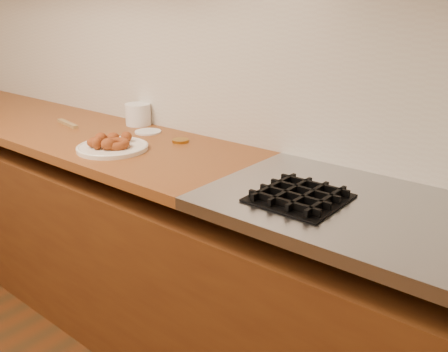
{
  "coord_description": "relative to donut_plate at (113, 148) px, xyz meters",
  "views": [
    {
      "loc": [
        1.46,
        0.44,
        1.46
      ],
      "look_at": [
        0.55,
        1.56,
        0.93
      ],
      "focal_mm": 38.0,
      "sensor_mm": 36.0,
      "label": 1
    }
  ],
  "objects": [
    {
      "name": "donut_plate",
      "position": [
        0.0,
        0.0,
        0.0
      ],
      "size": [
        0.29,
        0.29,
        0.02
      ],
      "primitive_type": "cylinder",
      "color": "white",
      "rests_on": "butcher_block"
    },
    {
      "name": "fried_dough_chunks",
      "position": [
        -0.02,
        -0.01,
        0.03
      ],
      "size": [
        0.17,
        0.2,
        0.05
      ],
      "color": "#975024",
      "rests_on": "donut_plate"
    },
    {
      "name": "wooden_utensil",
      "position": [
        -0.5,
        0.12,
        -0.0
      ],
      "size": [
        0.19,
        0.06,
        0.02
      ],
      "primitive_type": "cube",
      "rotation": [
        0.0,
        0.0,
        -0.19
      ],
      "color": "olive",
      "rests_on": "butcher_block"
    },
    {
      "name": "plastic_tub",
      "position": [
        -0.24,
        0.35,
        0.04
      ],
      "size": [
        0.15,
        0.15,
        0.1
      ],
      "primitive_type": "cylinder",
      "rotation": [
        0.0,
        0.0,
        0.3
      ],
      "color": "white",
      "rests_on": "butcher_block"
    },
    {
      "name": "butcher_block",
      "position": [
        -0.6,
        0.11,
        -0.03
      ],
      "size": [
        2.3,
        0.62,
        0.04
      ],
      "primitive_type": "cube",
      "color": "brown",
      "rests_on": "base_cabinet"
    },
    {
      "name": "ring_donut",
      "position": [
        0.04,
        -0.0,
        0.02
      ],
      "size": [
        0.13,
        0.13,
        0.04
      ],
      "primitive_type": "torus",
      "rotation": [
        0.1,
        0.0,
        0.46
      ],
      "color": "#975024",
      "rests_on": "donut_plate"
    },
    {
      "name": "wall_back",
      "position": [
        0.05,
        0.42,
        0.44
      ],
      "size": [
        4.0,
        0.02,
        2.7
      ],
      "primitive_type": "cube",
      "color": "#B7AB8C",
      "rests_on": "ground"
    },
    {
      "name": "stovetop",
      "position": [
        1.2,
        0.11,
        -0.03
      ],
      "size": [
        1.3,
        0.62,
        0.04
      ],
      "primitive_type": "cube",
      "color": "#9EA0A5",
      "rests_on": "base_cabinet"
    },
    {
      "name": "base_cabinet",
      "position": [
        0.05,
        0.11,
        -0.52
      ],
      "size": [
        3.6,
        0.6,
        0.77
      ],
      "primitive_type": "cube",
      "color": "#572E10",
      "rests_on": "floor"
    },
    {
      "name": "tub_lid",
      "position": [
        -0.09,
        0.28,
        -0.0
      ],
      "size": [
        0.14,
        0.14,
        0.01
      ],
      "primitive_type": "cylinder",
      "rotation": [
        0.0,
        0.0,
        0.19
      ],
      "color": "silver",
      "rests_on": "butcher_block"
    },
    {
      "name": "backsplash",
      "position": [
        0.05,
        0.41,
        0.29
      ],
      "size": [
        3.6,
        0.02,
        0.6
      ],
      "primitive_type": "cube",
      "color": "beige",
      "rests_on": "wall_back"
    },
    {
      "name": "brass_jar_lid",
      "position": [
        0.14,
        0.25,
        -0.0
      ],
      "size": [
        0.08,
        0.08,
        0.01
      ],
      "primitive_type": "cylinder",
      "rotation": [
        0.0,
        0.0,
        0.06
      ],
      "color": "#A57623",
      "rests_on": "butcher_block"
    },
    {
      "name": "burner_grates",
      "position": [
        1.18,
        0.03,
        0.0
      ],
      "size": [
        0.91,
        0.26,
        0.03
      ],
      "color": "black",
      "rests_on": "stovetop"
    }
  ]
}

